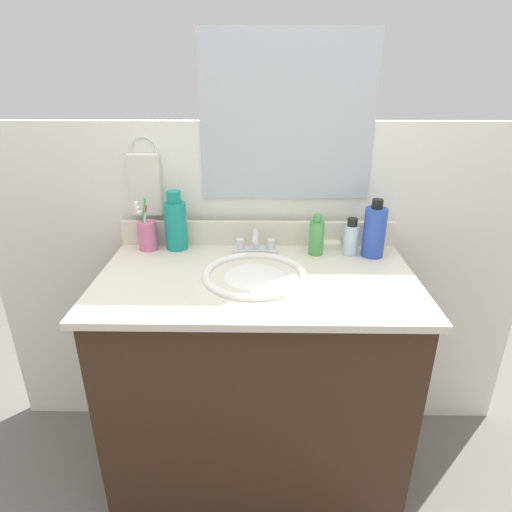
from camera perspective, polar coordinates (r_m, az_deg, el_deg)
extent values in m
plane|color=#66605B|center=(1.90, 0.07, -26.67)|extent=(6.00, 6.00, 0.00)
cube|color=#382316|center=(1.61, 0.07, -17.01)|extent=(0.97, 0.52, 0.84)
cube|color=beige|center=(1.37, 0.08, -3.12)|extent=(1.01, 0.57, 0.02)
cube|color=beige|center=(1.60, 0.22, 3.06)|extent=(1.01, 0.02, 0.09)
cube|color=white|center=(1.76, 0.23, -4.09)|extent=(2.11, 0.04, 1.30)
cube|color=#B2BCC6|center=(1.55, 4.16, 17.79)|extent=(0.60, 0.01, 0.56)
torus|color=silver|center=(1.61, -14.68, 13.41)|extent=(0.10, 0.01, 0.10)
cube|color=silver|center=(1.62, -14.41, 9.13)|extent=(0.11, 0.04, 0.22)
torus|color=white|center=(1.36, -0.19, -2.50)|extent=(0.33, 0.33, 0.02)
ellipsoid|color=white|center=(1.38, -0.19, -4.17)|extent=(0.28, 0.28, 0.11)
cylinder|color=#B2B5BA|center=(1.40, -0.19, -5.45)|extent=(0.04, 0.04, 0.01)
cube|color=silver|center=(1.54, -0.05, 0.78)|extent=(0.16, 0.05, 0.01)
cylinder|color=silver|center=(1.53, -0.05, 2.03)|extent=(0.02, 0.02, 0.06)
cylinder|color=silver|center=(1.49, -0.08, 2.61)|extent=(0.02, 0.09, 0.02)
cylinder|color=silver|center=(1.54, -2.11, 1.62)|extent=(0.03, 0.03, 0.04)
cylinder|color=silver|center=(1.53, 2.00, 1.60)|extent=(0.03, 0.03, 0.04)
cylinder|color=#2D4CB2|center=(1.54, 15.40, 3.03)|extent=(0.08, 0.08, 0.17)
cylinder|color=black|center=(1.51, 15.81, 6.67)|extent=(0.04, 0.04, 0.03)
cylinder|color=silver|center=(1.54, 12.46, 2.05)|extent=(0.05, 0.05, 0.11)
cylinder|color=black|center=(1.52, 12.67, 4.41)|extent=(0.03, 0.03, 0.03)
cylinder|color=#4C9E4C|center=(1.52, 7.99, 2.37)|extent=(0.05, 0.05, 0.12)
cylinder|color=#4C9E4C|center=(1.50, 8.15, 4.98)|extent=(0.03, 0.03, 0.03)
cylinder|color=teal|center=(1.57, -10.57, 3.94)|extent=(0.08, 0.08, 0.17)
cylinder|color=teal|center=(1.54, -10.86, 7.70)|extent=(0.05, 0.05, 0.04)
cylinder|color=#D16693|center=(1.60, -14.18, 2.66)|extent=(0.07, 0.07, 0.10)
cylinder|color=#D8333F|center=(1.59, -14.67, 3.93)|extent=(0.04, 0.02, 0.15)
cube|color=white|center=(1.59, -15.45, 6.17)|extent=(0.01, 0.02, 0.01)
cylinder|color=white|center=(1.58, -14.59, 3.66)|extent=(0.02, 0.04, 0.15)
cube|color=white|center=(1.55, -15.22, 5.64)|extent=(0.01, 0.02, 0.01)
cylinder|color=green|center=(1.58, -14.75, 4.22)|extent=(0.03, 0.03, 0.18)
cube|color=white|center=(1.55, -15.60, 6.80)|extent=(0.01, 0.02, 0.01)
cube|color=white|center=(1.60, 9.99, 1.44)|extent=(0.06, 0.04, 0.02)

